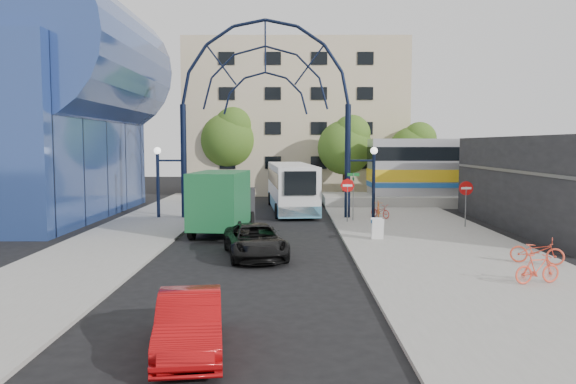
{
  "coord_description": "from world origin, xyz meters",
  "views": [
    {
      "loc": [
        1.49,
        -20.2,
        4.56
      ],
      "look_at": [
        1.39,
        6.0,
        2.35
      ],
      "focal_mm": 35.0,
      "sensor_mm": 36.0,
      "label": 1
    }
  ],
  "objects_px": {
    "tree_north_b": "(230,137)",
    "bike_far_b": "(537,269)",
    "sandwich_board": "(377,226)",
    "tree_north_a": "(347,144)",
    "tree_north_c": "(414,148)",
    "black_suv": "(255,241)",
    "gateway_arch": "(265,78)",
    "bike_near_a": "(380,211)",
    "bike_near_b": "(378,209)",
    "bike_far_a": "(537,251)",
    "do_not_enter_sign": "(466,193)",
    "stop_sign": "(347,189)",
    "city_bus": "(291,186)",
    "street_name_sign": "(353,186)",
    "green_truck": "(223,202)",
    "red_sedan": "(190,323)",
    "train_car": "(536,167)"
  },
  "relations": [
    {
      "from": "gateway_arch",
      "to": "black_suv",
      "type": "xyz_separation_m",
      "value": [
        0.08,
        -11.74,
        -7.88
      ]
    },
    {
      "from": "stop_sign",
      "to": "bike_near_b",
      "type": "xyz_separation_m",
      "value": [
        2.11,
        2.0,
        -1.38
      ]
    },
    {
      "from": "sandwich_board",
      "to": "city_bus",
      "type": "distance_m",
      "value": 13.24
    },
    {
      "from": "stop_sign",
      "to": "green_truck",
      "type": "distance_m",
      "value": 7.63
    },
    {
      "from": "train_car",
      "to": "tree_north_a",
      "type": "bearing_deg",
      "value": 164.2
    },
    {
      "from": "tree_north_c",
      "to": "bike_far_b",
      "type": "height_order",
      "value": "tree_north_c"
    },
    {
      "from": "do_not_enter_sign",
      "to": "bike_far_a",
      "type": "relative_size",
      "value": 1.31
    },
    {
      "from": "tree_north_a",
      "to": "black_suv",
      "type": "height_order",
      "value": "tree_north_a"
    },
    {
      "from": "green_truck",
      "to": "bike_far_a",
      "type": "height_order",
      "value": "green_truck"
    },
    {
      "from": "tree_north_b",
      "to": "black_suv",
      "type": "distance_m",
      "value": 28.32
    },
    {
      "from": "tree_north_c",
      "to": "green_truck",
      "type": "relative_size",
      "value": 0.99
    },
    {
      "from": "sandwich_board",
      "to": "black_suv",
      "type": "distance_m",
      "value": 6.66
    },
    {
      "from": "bike_near_b",
      "to": "tree_north_c",
      "type": "bearing_deg",
      "value": 75.66
    },
    {
      "from": "do_not_enter_sign",
      "to": "bike_far_a",
      "type": "height_order",
      "value": "do_not_enter_sign"
    },
    {
      "from": "tree_north_b",
      "to": "red_sedan",
      "type": "distance_m",
      "value": 38.51
    },
    {
      "from": "bike_near_a",
      "to": "sandwich_board",
      "type": "bearing_deg",
      "value": -134.09
    },
    {
      "from": "gateway_arch",
      "to": "train_car",
      "type": "xyz_separation_m",
      "value": [
        20.0,
        8.0,
        -5.66
      ]
    },
    {
      "from": "do_not_enter_sign",
      "to": "bike_far_b",
      "type": "xyz_separation_m",
      "value": [
        -1.59,
        -12.52,
        -1.38
      ]
    },
    {
      "from": "city_bus",
      "to": "bike_near_a",
      "type": "relative_size",
      "value": 7.51
    },
    {
      "from": "train_car",
      "to": "tree_north_a",
      "type": "distance_m",
      "value": 14.52
    },
    {
      "from": "tree_north_a",
      "to": "street_name_sign",
      "type": "bearing_deg",
      "value": -93.96
    },
    {
      "from": "sandwich_board",
      "to": "green_truck",
      "type": "relative_size",
      "value": 0.15
    },
    {
      "from": "bike_far_a",
      "to": "red_sedan",
      "type": "bearing_deg",
      "value": 151.64
    },
    {
      "from": "sandwich_board",
      "to": "tree_north_c",
      "type": "bearing_deg",
      "value": 73.45
    },
    {
      "from": "street_name_sign",
      "to": "bike_far_b",
      "type": "bearing_deg",
      "value": -74.45
    },
    {
      "from": "gateway_arch",
      "to": "stop_sign",
      "type": "bearing_deg",
      "value": -22.63
    },
    {
      "from": "do_not_enter_sign",
      "to": "bike_far_a",
      "type": "bearing_deg",
      "value": -91.73
    },
    {
      "from": "do_not_enter_sign",
      "to": "tree_north_c",
      "type": "height_order",
      "value": "tree_north_c"
    },
    {
      "from": "green_truck",
      "to": "bike_far_a",
      "type": "relative_size",
      "value": 3.48
    },
    {
      "from": "tree_north_c",
      "to": "red_sedan",
      "type": "xyz_separation_m",
      "value": [
        -12.84,
        -36.1,
        -3.62
      ]
    },
    {
      "from": "tree_north_c",
      "to": "bike_far_b",
      "type": "distance_m",
      "value": 30.79
    },
    {
      "from": "tree_north_a",
      "to": "bike_near_b",
      "type": "xyz_separation_m",
      "value": [
        0.78,
        -11.93,
        -3.99
      ]
    },
    {
      "from": "sandwich_board",
      "to": "bike_far_b",
      "type": "xyz_separation_m",
      "value": [
        3.81,
        -8.5,
        -0.14
      ]
    },
    {
      "from": "sandwich_board",
      "to": "bike_near_a",
      "type": "relative_size",
      "value": 0.62
    },
    {
      "from": "tree_north_b",
      "to": "bike_near_b",
      "type": "distance_m",
      "value": 19.79
    },
    {
      "from": "gateway_arch",
      "to": "bike_near_b",
      "type": "relative_size",
      "value": 8.24
    },
    {
      "from": "gateway_arch",
      "to": "city_bus",
      "type": "height_order",
      "value": "gateway_arch"
    },
    {
      "from": "tree_north_a",
      "to": "bike_near_b",
      "type": "bearing_deg",
      "value": -86.24
    },
    {
      "from": "bike_far_b",
      "to": "stop_sign",
      "type": "bearing_deg",
      "value": 4.76
    },
    {
      "from": "sandwich_board",
      "to": "tree_north_a",
      "type": "distance_m",
      "value": 20.33
    },
    {
      "from": "street_name_sign",
      "to": "black_suv",
      "type": "relative_size",
      "value": 0.58
    },
    {
      "from": "sandwich_board",
      "to": "tree_north_a",
      "type": "xyz_separation_m",
      "value": [
        0.52,
        19.95,
        3.86
      ]
    },
    {
      "from": "sandwich_board",
      "to": "green_truck",
      "type": "xyz_separation_m",
      "value": [
        -7.54,
        2.45,
        0.86
      ]
    },
    {
      "from": "street_name_sign",
      "to": "bike_near_b",
      "type": "bearing_deg",
      "value": 39.36
    },
    {
      "from": "tree_north_c",
      "to": "bike_near_a",
      "type": "height_order",
      "value": "tree_north_c"
    },
    {
      "from": "bike_near_b",
      "to": "bike_far_b",
      "type": "xyz_separation_m",
      "value": [
        2.5,
        -16.52,
        -0.02
      ]
    },
    {
      "from": "sandwich_board",
      "to": "bike_far_a",
      "type": "bearing_deg",
      "value": -46.99
    },
    {
      "from": "tree_north_c",
      "to": "black_suv",
      "type": "xyz_separation_m",
      "value": [
        -12.05,
        -25.66,
        -3.6
      ]
    },
    {
      "from": "tree_north_a",
      "to": "bike_far_b",
      "type": "bearing_deg",
      "value": -83.41
    },
    {
      "from": "tree_north_b",
      "to": "bike_far_b",
      "type": "distance_m",
      "value": 35.37
    }
  ]
}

